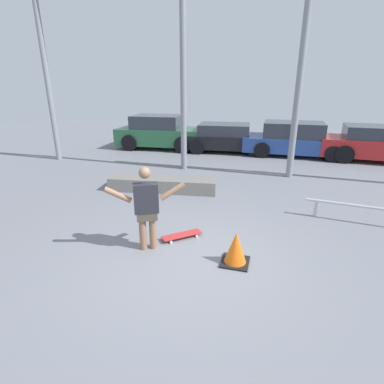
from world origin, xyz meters
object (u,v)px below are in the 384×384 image
Objects in this scene: skateboarder at (146,206)px; parked_car_green at (160,132)px; parked_car_blue at (295,140)px; parked_car_red at (381,144)px; traffic_cone at (236,249)px; grind_box at (163,184)px; skateboard at (182,235)px; grind_rail at (371,210)px; parked_car_black at (227,138)px.

skateboarder is 9.20m from parked_car_green.
parked_car_red is at bearing -2.26° from parked_car_blue.
skateboarder reaches higher than traffic_cone.
parked_car_blue is at bearing 57.16° from grind_box.
skateboard is at bearing 152.81° from traffic_cone.
skateboarder is 1.68m from traffic_cone.
grind_rail is at bearing -45.77° from parked_car_green.
grind_box is 5.80m from parked_car_black.
parked_car_blue is (2.79, 8.77, -0.18)m from skateboarder.
skateboard is at bearing -105.50° from parked_car_blue.
parked_car_black is (3.09, 0.14, -0.13)m from parked_car_green.
traffic_cone is (-2.53, -2.25, -0.06)m from grind_rail.
skateboard is 9.80m from parked_car_red.
grind_box is (-0.90, 3.05, -0.65)m from skateboarder.
grind_box is 5.35× the size of traffic_cone.
parked_car_red reaches higher than skateboard.
parked_car_green is at bearing 72.18° from skateboard.
traffic_cone is at bearing -51.27° from grind_box.
parked_car_green is at bearing -176.66° from parked_car_red.
traffic_cone reaches higher than grind_box.
skateboard is 1.31× the size of traffic_cone.
grind_box is 5.09m from grind_rail.
skateboarder is 0.38× the size of parked_car_green.
grind_box is at bearing 76.40° from skateboard.
parked_car_blue is at bearing -5.06° from parked_car_black.
parked_car_black is at bearing -179.88° from parked_car_blue.
skateboarder is 0.51× the size of grind_box.
skateboarder is 3.25m from grind_box.
parked_car_green is at bearing 138.62° from grind_rail.
traffic_cone is (4.76, -8.68, -0.45)m from parked_car_green.
parked_car_black reaches higher than grind_box.
traffic_cone is at bearing -69.24° from skateboard.
parked_car_red reaches higher than grind_rail.
grind_rail is at bearing -17.33° from skateboard.
parked_car_red is at bearing 28.31° from skateboarder.
skateboarder is 0.36× the size of parked_car_blue.
traffic_cone is at bearing -97.55° from parked_car_blue.
skateboarder is 1.05m from skateboard.
grind_rail is 4.68× the size of traffic_cone.
grind_rail is 9.73m from parked_car_green.
skateboard is at bearing 21.59° from skateboarder.
parked_car_blue is at bearing -3.07° from parked_car_green.
parked_car_green is 0.95× the size of parked_car_blue.
parked_car_red reaches higher than traffic_cone.
parked_car_blue is 8.91m from traffic_cone.
parked_car_red reaches higher than parked_car_black.
parked_car_blue is (2.33, 8.24, 0.59)m from skateboard.
grind_box is 6.82m from parked_car_blue.
skateboarder is 4.70m from grind_rail.
skateboard is at bearing -70.16° from parked_car_green.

